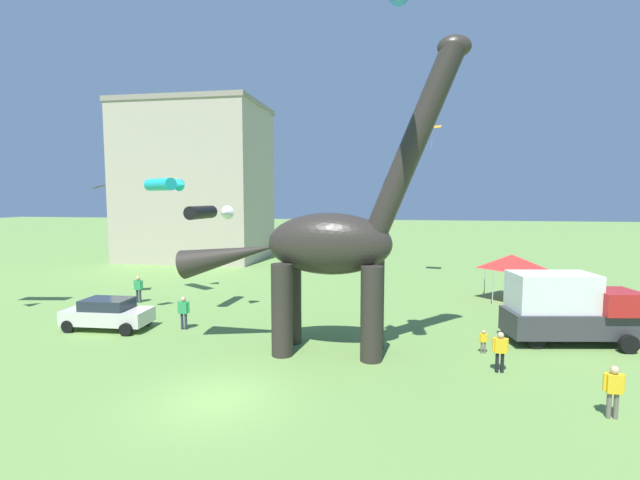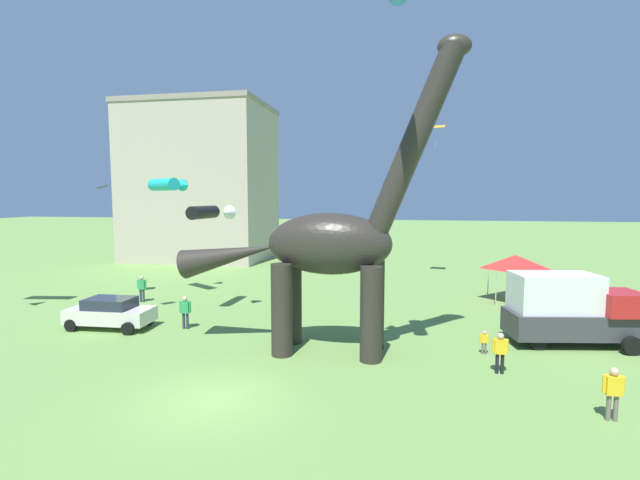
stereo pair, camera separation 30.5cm
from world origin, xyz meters
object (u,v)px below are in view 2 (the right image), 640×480
dinosaur_sculpture (328,244)px  kite_apex (168,185)px  person_photographer (613,389)px  festival_canopy_tent (515,262)px  person_strolling_adult (500,349)px  kite_mid_right (103,187)px  parked_box_truck (570,308)px  kite_far_right (436,127)px  person_vendor_side (484,340)px  parked_sedan_left (110,312)px  kite_mid_center (208,212)px  person_near_flyer (142,286)px  person_watching_child (185,309)px

dinosaur_sculpture → kite_apex: dinosaur_sculpture is taller
person_photographer → festival_canopy_tent: bearing=137.7°
person_strolling_adult → kite_mid_right: 24.58m
parked_box_truck → person_strolling_adult: parked_box_truck is taller
kite_far_right → person_vendor_side: bearing=-86.1°
parked_sedan_left → kite_mid_center: kite_mid_center is taller
person_photographer → kite_apex: (-21.35, 13.01, 6.45)m
parked_sedan_left → kite_far_right: bearing=41.9°
parked_sedan_left → person_photographer: person_photographer is taller
parked_sedan_left → person_strolling_adult: 18.39m
kite_far_right → parked_sedan_left: bearing=-135.4°
parked_box_truck → dinosaur_sculpture: bearing=-174.0°
parked_box_truck → kite_far_right: kite_far_right is taller
person_vendor_side → parked_box_truck: bearing=-13.9°
person_near_flyer → festival_canopy_tent: bearing=-146.3°
festival_canopy_tent → kite_mid_right: 26.43m
person_strolling_adult → person_near_flyer: person_near_flyer is taller
parked_box_truck → person_vendor_side: (-3.98, -2.10, -1.03)m
person_vendor_side → kite_mid_center: size_ratio=0.39×
person_photographer → kite_apex: 25.81m
dinosaur_sculpture → kite_mid_center: (-7.64, 4.98, 1.11)m
person_near_flyer → person_strolling_adult: bearing=-179.4°
parked_sedan_left → dinosaur_sculpture: bearing=-9.3°
person_watching_child → person_near_flyer: size_ratio=1.00×
person_strolling_adult → person_near_flyer: size_ratio=0.94×
parked_box_truck → kite_mid_right: size_ratio=5.32×
parked_box_truck → person_photographer: (-1.21, -7.40, -0.66)m
person_strolling_adult → person_photographer: (2.54, -3.20, 0.04)m
person_photographer → kite_far_right: bearing=150.3°
festival_canopy_tent → kite_mid_center: size_ratio=1.19×
dinosaur_sculpture → festival_canopy_tent: 15.31m
person_vendor_side → person_strolling_adult: size_ratio=0.65×
festival_canopy_tent → kite_far_right: size_ratio=1.80×
parked_sedan_left → kite_mid_right: size_ratio=3.88×
dinosaur_sculpture → person_vendor_side: dinosaur_sculpture is taller
person_watching_child → kite_apex: kite_apex is taller
person_photographer → kite_mid_right: 28.04m
kite_apex → kite_mid_right: (-3.53, -1.70, -0.18)m
person_near_flyer → festival_canopy_tent: size_ratio=0.53×
parked_sedan_left → person_near_flyer: 5.80m
festival_canopy_tent → kite_far_right: kite_far_right is taller
dinosaur_sculpture → parked_box_truck: 11.35m
dinosaur_sculpture → parked_box_truck: bearing=7.3°
festival_canopy_tent → person_vendor_side: bearing=-108.4°
parked_sedan_left → kite_apex: (-0.60, 7.19, 6.63)m
parked_sedan_left → kite_mid_right: (-4.13, 5.49, 6.45)m
person_near_flyer → kite_mid_center: size_ratio=0.63×
parked_sedan_left → kite_mid_center: bearing=41.3°
person_photographer → festival_canopy_tent: festival_canopy_tent is taller
person_vendor_side → person_watching_child: size_ratio=0.61×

